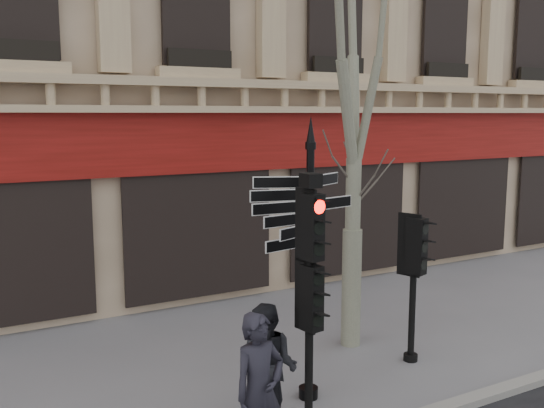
% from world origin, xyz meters
% --- Properties ---
extents(ground, '(80.00, 80.00, 0.00)m').
position_xyz_m(ground, '(0.00, 0.00, 0.00)').
color(ground, slate).
rests_on(ground, ground).
extents(fingerpost, '(1.76, 1.76, 4.19)m').
position_xyz_m(fingerpost, '(-0.32, -0.05, 2.81)').
color(fingerpost, black).
rests_on(fingerpost, ground).
extents(traffic_signal_main, '(0.42, 0.33, 3.46)m').
position_xyz_m(traffic_signal_main, '(-0.80, -0.81, 2.19)').
color(traffic_signal_main, black).
rests_on(traffic_signal_main, ground).
extents(traffic_signal_secondary, '(0.49, 0.42, 2.50)m').
position_xyz_m(traffic_signal_secondary, '(1.96, 0.25, 1.75)').
color(traffic_signal_secondary, black).
rests_on(traffic_signal_secondary, ground).
extents(plane_tree, '(3.14, 3.14, 8.33)m').
position_xyz_m(plane_tree, '(1.50, 1.36, 5.85)').
color(plane_tree, gray).
rests_on(plane_tree, ground).
extents(pedestrian_a, '(0.75, 0.55, 1.91)m').
position_xyz_m(pedestrian_a, '(-1.79, -1.26, 0.95)').
color(pedestrian_a, black).
rests_on(pedestrian_a, ground).
extents(pedestrian_b, '(1.04, 1.06, 1.72)m').
position_xyz_m(pedestrian_b, '(-1.27, -0.54, 0.86)').
color(pedestrian_b, black).
rests_on(pedestrian_b, ground).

